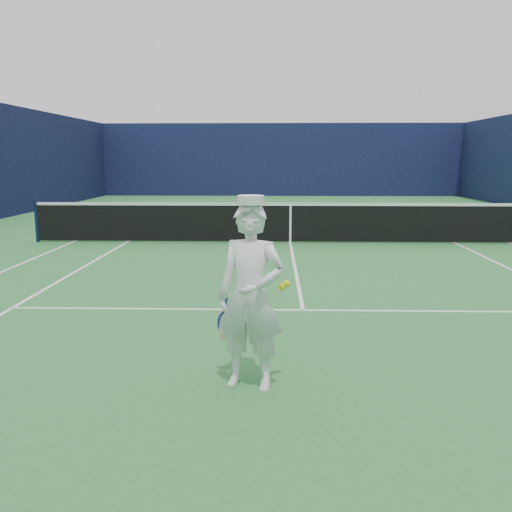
{
  "coord_description": "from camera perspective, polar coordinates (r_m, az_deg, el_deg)",
  "views": [
    {
      "loc": [
        -0.42,
        -14.12,
        2.1
      ],
      "look_at": [
        -0.62,
        -7.59,
        0.97
      ],
      "focal_mm": 40.0,
      "sensor_mm": 36.0,
      "label": 1
    }
  ],
  "objects": [
    {
      "name": "court_markings",
      "position": [
        14.28,
        3.44,
        1.32
      ],
      "size": [
        11.03,
        23.83,
        0.01
      ],
      "color": "white",
      "rests_on": "ground"
    },
    {
      "name": "windscreen_fence",
      "position": [
        14.13,
        3.52,
        9.35
      ],
      "size": [
        20.12,
        36.12,
        4.0
      ],
      "color": "#0F1337",
      "rests_on": "ground"
    },
    {
      "name": "tennis_player",
      "position": [
        5.19,
        -0.52,
        -3.99
      ],
      "size": [
        0.73,
        0.64,
        1.78
      ],
      "rotation": [
        0.0,
        0.0,
        -0.27
      ],
      "color": "white",
      "rests_on": "ground"
    },
    {
      "name": "ground",
      "position": [
        14.29,
        3.44,
        1.31
      ],
      "size": [
        80.0,
        80.0,
        0.0
      ],
      "primitive_type": "plane",
      "color": "#2B7235",
      "rests_on": "ground"
    },
    {
      "name": "tennis_net",
      "position": [
        14.21,
        3.46,
        3.52
      ],
      "size": [
        12.88,
        0.09,
        1.07
      ],
      "color": "#141E4C",
      "rests_on": "ground"
    }
  ]
}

